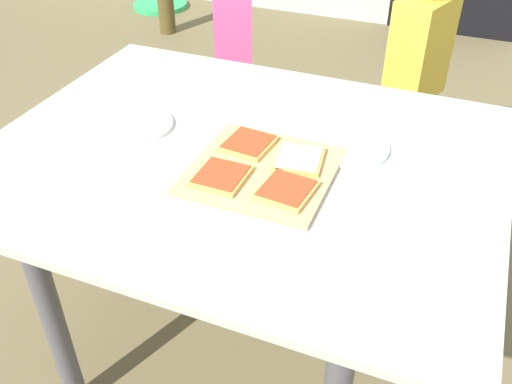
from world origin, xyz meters
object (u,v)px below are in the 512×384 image
plate_white_left (137,125)px  child_left (233,52)px  dining_table (241,187)px  garden_hose_coil (160,5)px  pizza_slice_near_right (286,190)px  plate_white_right (351,148)px  pizza_slice_near_left (221,176)px  pizza_slice_far_left (248,143)px  cutting_board (262,171)px  child_right (415,80)px  pizza_slice_far_right (299,158)px

plate_white_left → child_left: size_ratio=0.18×
dining_table → garden_hose_coil: (-1.90, 2.77, -0.61)m
pizza_slice_near_right → plate_white_left: pizza_slice_near_right is taller
dining_table → pizza_slice_near_right: bearing=-37.7°
plate_white_right → pizza_slice_near_left: bearing=-133.7°
dining_table → pizza_slice_near_right: 0.24m
dining_table → pizza_slice_far_left: pizza_slice_far_left is taller
pizza_slice_near_left → pizza_slice_far_left: size_ratio=0.93×
pizza_slice_near_right → pizza_slice_far_left: size_ratio=1.01×
garden_hose_coil → dining_table: bearing=-55.6°
dining_table → pizza_slice_near_right: pizza_slice_near_right is taller
cutting_board → child_right: bearing=76.9°
cutting_board → child_right: 0.99m
plate_white_right → plate_white_left: (-0.55, -0.10, 0.00)m
pizza_slice_near_left → pizza_slice_far_left: same height
dining_table → child_right: (0.30, 0.90, -0.04)m
plate_white_left → child_right: 1.08m
pizza_slice_near_left → pizza_slice_near_right: same height
plate_white_right → garden_hose_coil: size_ratio=0.45×
plate_white_right → plate_white_left: bearing=-169.6°
pizza_slice_far_left → plate_white_right: 0.26m
dining_table → pizza_slice_near_right: size_ratio=9.52×
dining_table → garden_hose_coil: 3.41m
pizza_slice_far_right → plate_white_right: (0.10, 0.12, -0.01)m
child_left → child_right: 0.71m
pizza_slice_far_left → plate_white_left: (-0.32, -0.01, -0.01)m
dining_table → plate_white_right: bearing=25.2°
pizza_slice_far_left → plate_white_right: pizza_slice_far_left is taller
cutting_board → plate_white_right: cutting_board is taller
pizza_slice_near_left → plate_white_left: size_ratio=0.64×
child_left → child_right: child_left is taller
cutting_board → plate_white_right: (0.17, 0.18, -0.00)m
child_left → cutting_board: bearing=-62.1°
dining_table → pizza_slice_near_left: bearing=-86.1°
pizza_slice_near_right → garden_hose_coil: size_ratio=0.32×
child_left → pizza_slice_near_left: bearing=-67.3°
dining_table → pizza_slice_near_left: size_ratio=10.29×
cutting_board → plate_white_left: bearing=168.8°
pizza_slice_near_right → garden_hose_coil: 3.63m
dining_table → cutting_board: bearing=-37.0°
cutting_board → child_right: size_ratio=0.31×
plate_white_left → pizza_slice_near_left: bearing=-25.2°
dining_table → pizza_slice_far_left: size_ratio=9.60×
pizza_slice_far_left → child_left: size_ratio=0.12×
cutting_board → pizza_slice_far_left: pizza_slice_far_left is taller
pizza_slice_far_left → plate_white_left: bearing=-179.1°
pizza_slice_near_right → child_left: bearing=120.0°
pizza_slice_near_right → pizza_slice_far_left: bearing=135.9°
pizza_slice_far_right → plate_white_left: size_ratio=0.72×
pizza_slice_far_right → pizza_slice_far_left: size_ratio=1.04×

